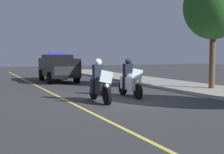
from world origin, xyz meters
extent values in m
plane|color=#333335|center=(0.00, 0.00, 0.00)|extent=(80.00, 80.00, 0.00)
cube|color=#9E9B93|center=(0.00, 3.86, 0.07)|extent=(48.00, 0.24, 0.15)
cube|color=gray|center=(0.00, 5.76, 0.05)|extent=(48.00, 3.60, 0.10)
cube|color=#E0D14C|center=(0.00, -2.10, 0.00)|extent=(48.00, 0.12, 0.01)
cylinder|color=black|center=(1.03, -1.02, 0.32)|extent=(0.64, 0.14, 0.64)
cylinder|color=black|center=(-0.47, -0.98, 0.32)|extent=(0.64, 0.16, 0.64)
cube|color=black|center=(0.30, -1.00, 0.62)|extent=(1.21, 0.47, 0.56)
ellipsoid|color=black|center=(0.35, -1.00, 0.92)|extent=(0.57, 0.33, 0.24)
cube|color=silver|center=(0.93, -1.02, 1.05)|extent=(0.07, 0.56, 0.53)
sphere|color=#F9F4CC|center=(0.99, -1.02, 0.72)|extent=(0.17, 0.17, 0.17)
sphere|color=red|center=(0.80, -1.17, 0.98)|extent=(0.09, 0.09, 0.09)
sphere|color=#1933F2|center=(0.81, -0.85, 0.98)|extent=(0.09, 0.09, 0.09)
cube|color=black|center=(0.07, -0.99, 1.18)|extent=(0.29, 0.41, 0.60)
cube|color=black|center=(0.14, -0.80, 0.62)|extent=(0.18, 0.14, 0.56)
cube|color=black|center=(0.13, -1.20, 0.62)|extent=(0.18, 0.14, 0.56)
sphere|color=white|center=(0.09, -0.99, 1.58)|extent=(0.28, 0.28, 0.28)
cylinder|color=black|center=(0.23, 0.76, 0.32)|extent=(0.64, 0.14, 0.64)
cylinder|color=black|center=(-1.27, 0.80, 0.32)|extent=(0.64, 0.16, 0.64)
cube|color=silver|center=(-0.50, 0.78, 0.62)|extent=(1.21, 0.47, 0.56)
ellipsoid|color=silver|center=(-0.45, 0.78, 0.92)|extent=(0.57, 0.33, 0.24)
cube|color=silver|center=(0.13, 0.76, 1.05)|extent=(0.07, 0.56, 0.53)
sphere|color=#F9F4CC|center=(0.19, 0.76, 0.72)|extent=(0.17, 0.17, 0.17)
sphere|color=red|center=(0.00, 0.61, 0.98)|extent=(0.09, 0.09, 0.09)
sphere|color=#1933F2|center=(0.01, 0.93, 0.98)|extent=(0.09, 0.09, 0.09)
cube|color=black|center=(-0.73, 0.79, 1.18)|extent=(0.29, 0.41, 0.60)
cube|color=black|center=(-0.66, 0.98, 0.62)|extent=(0.18, 0.14, 0.56)
cube|color=black|center=(-0.67, 0.58, 0.62)|extent=(0.18, 0.14, 0.56)
sphere|color=black|center=(-0.71, 0.79, 1.58)|extent=(0.28, 0.28, 0.28)
cube|color=black|center=(-9.47, -0.17, 1.02)|extent=(4.95, 2.03, 1.24)
cube|color=black|center=(-9.77, -0.16, 1.72)|extent=(2.45, 1.81, 0.36)
cube|color=#2633D8|center=(-9.57, -0.16, 1.98)|extent=(0.31, 1.21, 0.14)
cube|color=black|center=(-7.07, -0.23, 0.88)|extent=(0.16, 1.62, 0.56)
cylinder|color=black|center=(-7.90, 0.69, 0.40)|extent=(0.81, 0.30, 0.80)
cylinder|color=black|center=(-7.95, -1.11, 0.40)|extent=(0.81, 0.30, 0.80)
cylinder|color=black|center=(-11.00, 0.78, 0.40)|extent=(0.81, 0.30, 0.80)
cylinder|color=black|center=(-11.05, -1.02, 0.40)|extent=(0.81, 0.30, 0.80)
cylinder|color=#4C3823|center=(-1.05, 6.04, 1.62)|extent=(0.31, 0.31, 3.05)
ellipsoid|color=#286023|center=(-1.05, 6.04, 4.41)|extent=(3.17, 3.17, 3.43)
camera|label=1|loc=(11.09, -5.47, 1.85)|focal=47.61mm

